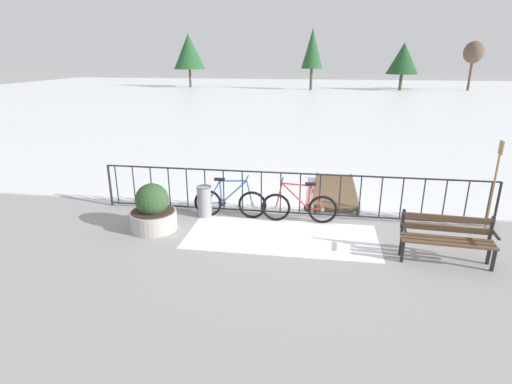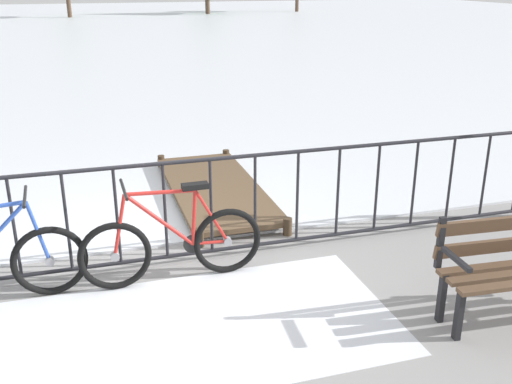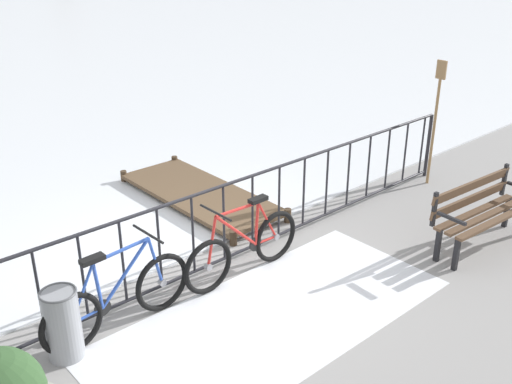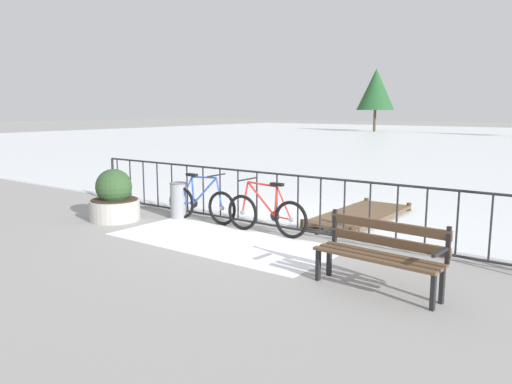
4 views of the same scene
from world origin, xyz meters
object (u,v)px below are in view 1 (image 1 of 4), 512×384
Objects in this scene: park_bench at (447,235)px; oar_upright at (495,181)px; bicycle_near_railing at (230,202)px; planter_with_shrub at (153,211)px; bicycle_second at (299,207)px; trash_bin at (204,201)px.

oar_upright reaches higher than park_bench.
oar_upright is at bearing 1.01° from bicycle_near_railing.
bicycle_near_railing is 1.76m from planter_with_shrub.
bicycle_near_railing is 1.62m from bicycle_second.
planter_with_shrub is (-3.11, -0.88, 0.06)m from bicycle_second.
planter_with_shrub is at bearing -171.84° from oar_upright.
oar_upright reaches higher than bicycle_second.
bicycle_second is 1.65× the size of planter_with_shrub.
bicycle_second is 3.24m from planter_with_shrub.
trash_bin is at bearing 45.53° from planter_with_shrub.
bicycle_second reaches higher than park_bench.
trash_bin is at bearing 163.75° from park_bench.
park_bench is 5.89m from planter_with_shrub.
bicycle_near_railing is 0.60m from trash_bin.
planter_with_shrub reaches higher than bicycle_second.
planter_with_shrub is at bearing -164.24° from bicycle_second.
planter_with_shrub is 1.42× the size of trash_bin.
park_bench is at bearing -18.55° from bicycle_near_railing.
bicycle_second is 2.22m from trash_bin.
planter_with_shrub is (-1.50, -0.93, 0.06)m from bicycle_near_railing.
bicycle_near_railing is at bearing 1.56° from trash_bin.
park_bench reaches higher than trash_bin.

